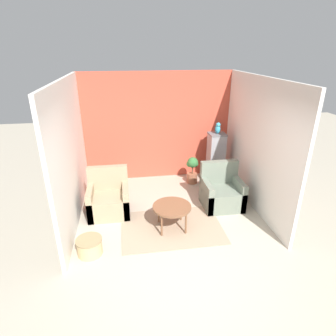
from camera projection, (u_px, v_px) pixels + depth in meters
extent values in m
plane|color=#B2A893|center=(184.00, 261.00, 4.58)|extent=(20.00, 20.00, 0.00)
cube|color=#C64C38|center=(158.00, 127.00, 7.11)|extent=(3.81, 0.06, 2.72)
cube|color=silver|center=(70.00, 154.00, 5.30)|extent=(0.06, 3.35, 2.72)
cube|color=silver|center=(257.00, 145.00, 5.83)|extent=(0.06, 3.35, 2.72)
cube|color=gray|center=(172.00, 227.00, 5.44)|extent=(1.92, 1.33, 0.01)
cylinder|color=brown|center=(172.00, 207.00, 5.25)|extent=(0.73, 0.73, 0.04)
cylinder|color=brown|center=(162.00, 226.00, 5.11)|extent=(0.04, 0.04, 0.45)
cylinder|color=brown|center=(186.00, 224.00, 5.18)|extent=(0.04, 0.04, 0.45)
cylinder|color=brown|center=(159.00, 213.00, 5.52)|extent=(0.04, 0.04, 0.45)
cylinder|color=brown|center=(181.00, 211.00, 5.59)|extent=(0.04, 0.04, 0.45)
cube|color=#9E896B|center=(109.00, 204.00, 5.82)|extent=(0.83, 0.74, 0.44)
cube|color=#9E896B|center=(108.00, 178.00, 5.90)|extent=(0.83, 0.14, 0.51)
cube|color=#9E896B|center=(91.00, 202.00, 5.73)|extent=(0.12, 0.74, 0.62)
cube|color=#9E896B|center=(126.00, 199.00, 5.84)|extent=(0.12, 0.74, 0.62)
cube|color=slate|center=(222.00, 197.00, 6.09)|extent=(0.83, 0.74, 0.44)
cube|color=slate|center=(219.00, 172.00, 6.17)|extent=(0.83, 0.14, 0.51)
cube|color=slate|center=(206.00, 195.00, 6.00)|extent=(0.12, 0.74, 0.62)
cube|color=slate|center=(238.00, 193.00, 6.10)|extent=(0.12, 0.74, 0.62)
cube|color=slate|center=(214.00, 178.00, 7.36)|extent=(0.54, 0.54, 0.12)
cube|color=#939399|center=(216.00, 156.00, 7.11)|extent=(0.39, 0.39, 1.13)
cube|color=slate|center=(217.00, 134.00, 6.88)|extent=(0.41, 0.41, 0.03)
ellipsoid|color=teal|center=(218.00, 129.00, 6.84)|extent=(0.13, 0.16, 0.21)
sphere|color=teal|center=(218.00, 125.00, 6.77)|extent=(0.11, 0.11, 0.11)
cone|color=gold|center=(219.00, 126.00, 6.73)|extent=(0.05, 0.05, 0.05)
cone|color=teal|center=(217.00, 129.00, 6.91)|extent=(0.07, 0.13, 0.18)
cylinder|color=brown|center=(192.00, 178.00, 7.20)|extent=(0.26, 0.26, 0.26)
cylinder|color=brown|center=(192.00, 170.00, 7.11)|extent=(0.03, 0.03, 0.21)
sphere|color=#337038|center=(193.00, 162.00, 7.03)|extent=(0.27, 0.27, 0.27)
sphere|color=#337038|center=(190.00, 164.00, 7.06)|extent=(0.16, 0.16, 0.16)
sphere|color=#337038|center=(195.00, 164.00, 7.03)|extent=(0.15, 0.15, 0.15)
cylinder|color=tan|center=(90.00, 246.00, 4.70)|extent=(0.41, 0.41, 0.29)
cylinder|color=#957E57|center=(89.00, 240.00, 4.65)|extent=(0.44, 0.44, 0.02)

